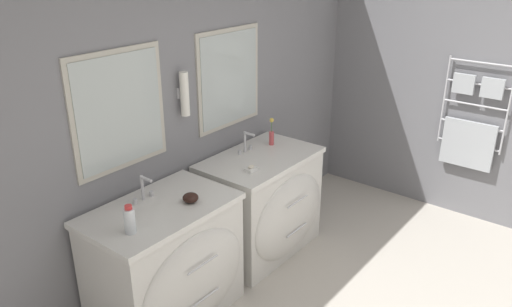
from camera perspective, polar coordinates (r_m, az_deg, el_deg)
The scene contains 10 objects.
wall_back at distance 3.91m, azimuth -6.94°, elevation 5.10°, with size 5.76×0.15×2.60m.
wall_right at distance 5.09m, azimuth 20.70°, elevation 7.80°, with size 0.13×4.18×2.60m.
vanity_left at distance 3.57m, azimuth -9.95°, elevation -12.35°, with size 1.02×0.70×0.88m.
vanity_right at distance 4.25m, azimuth 0.95°, elevation -5.88°, with size 1.02×0.70×0.88m.
faucet_left at distance 3.44m, azimuth -12.72°, elevation -3.96°, with size 0.17×0.11×0.18m.
faucet_right at distance 4.14m, azimuth -1.14°, elevation 1.27°, with size 0.17×0.11×0.18m.
toiletry_bottle at distance 3.09m, azimuth -14.24°, elevation -7.38°, with size 0.07×0.07×0.18m.
amenity_bowl at distance 3.39m, azimuth -7.49°, elevation -5.03°, with size 0.11×0.11×0.06m.
flower_vase at distance 4.30m, azimuth 1.79°, elevation 2.20°, with size 0.04×0.04×0.24m.
soap_dish at distance 3.82m, azimuth -0.57°, elevation -1.75°, with size 0.10×0.07×0.04m.
Camera 1 is at (-2.62, -0.51, 2.47)m, focal length 35.00 mm.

